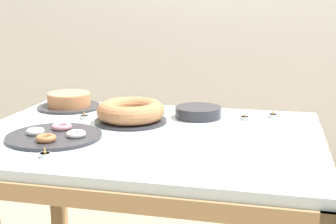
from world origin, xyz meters
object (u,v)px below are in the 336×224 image
object	(u,v)px
cake_golden_bundt	(131,112)
tealight_near_cakes	(84,117)
tealight_left_edge	(245,118)
cake_chocolate_round	(69,101)
tealight_centre	(273,115)
plate_stack	(198,112)
tealight_right_edge	(45,155)
pastry_platter	(54,135)

from	to	relation	value
cake_golden_bundt	tealight_near_cakes	distance (m)	0.23
cake_golden_bundt	tealight_left_edge	distance (m)	0.51
cake_chocolate_round	cake_golden_bundt	world-z (taller)	cake_golden_bundt
tealight_near_cakes	tealight_centre	bearing A→B (deg)	14.70
plate_stack	tealight_centre	bearing A→B (deg)	13.06
cake_chocolate_round	tealight_centre	xyz separation A→B (m)	(0.99, 0.03, -0.02)
tealight_left_edge	tealight_right_edge	world-z (taller)	same
cake_chocolate_round	tealight_near_cakes	size ratio (longest dim) A/B	7.76
cake_chocolate_round	tealight_near_cakes	distance (m)	0.25
pastry_platter	tealight_right_edge	world-z (taller)	same
cake_golden_bundt	tealight_centre	world-z (taller)	cake_golden_bundt
cake_chocolate_round	plate_stack	distance (m)	0.66
plate_stack	tealight_centre	size ratio (longest dim) A/B	5.25
cake_chocolate_round	pastry_platter	size ratio (longest dim) A/B	0.84
cake_chocolate_round	pastry_platter	bearing A→B (deg)	-71.31
tealight_left_edge	tealight_centre	world-z (taller)	same
plate_stack	tealight_right_edge	size ratio (longest dim) A/B	5.25
pastry_platter	plate_stack	size ratio (longest dim) A/B	1.75
pastry_platter	tealight_centre	world-z (taller)	same
cake_chocolate_round	pastry_platter	distance (m)	0.54
tealight_right_edge	plate_stack	bearing A→B (deg)	58.86
tealight_left_edge	tealight_near_cakes	size ratio (longest dim) A/B	1.00
tealight_right_edge	tealight_centre	size ratio (longest dim) A/B	1.00
plate_stack	cake_chocolate_round	bearing A→B (deg)	175.67
tealight_right_edge	tealight_left_edge	bearing A→B (deg)	47.64
cake_chocolate_round	tealight_left_edge	xyz separation A→B (m)	(0.87, -0.05, -0.02)
pastry_platter	tealight_left_edge	distance (m)	0.84
cake_chocolate_round	tealight_centre	size ratio (longest dim) A/B	7.76
tealight_left_edge	cake_chocolate_round	bearing A→B (deg)	176.82
pastry_platter	plate_stack	bearing A→B (deg)	43.20
plate_stack	tealight_centre	xyz separation A→B (m)	(0.33, 0.08, -0.01)
cake_chocolate_round	tealight_centre	distance (m)	1.00
cake_chocolate_round	tealight_left_edge	size ratio (longest dim) A/B	7.76
pastry_platter	plate_stack	world-z (taller)	plate_stack
plate_stack	tealight_right_edge	bearing A→B (deg)	-121.14
cake_golden_bundt	tealight_near_cakes	world-z (taller)	cake_golden_bundt
cake_chocolate_round	tealight_right_edge	size ratio (longest dim) A/B	7.76
tealight_left_edge	tealight_centre	distance (m)	0.14
tealight_left_edge	tealight_right_edge	distance (m)	0.92
cake_chocolate_round	tealight_right_edge	distance (m)	0.77
cake_chocolate_round	cake_golden_bundt	bearing A→B (deg)	-27.87
cake_golden_bundt	plate_stack	distance (m)	0.31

